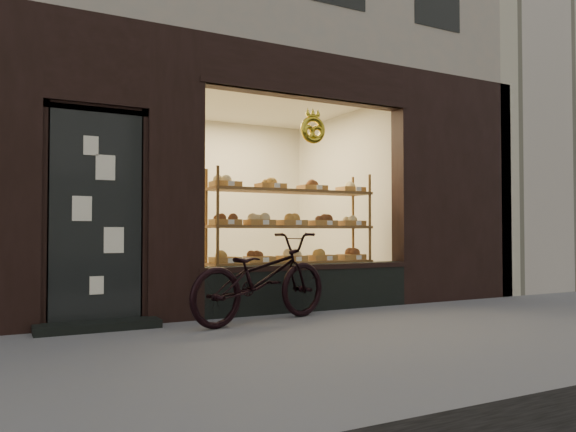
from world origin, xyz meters
TOP-DOWN VIEW (x-y plane):
  - ground at (0.00, 0.00)m, footprint 90.00×90.00m
  - neighbor_right at (9.60, 5.50)m, footprint 12.00×7.00m
  - display_shelf at (0.45, 2.55)m, footprint 2.20×0.45m
  - bicycle at (-0.43, 1.59)m, footprint 1.87×1.07m

SIDE VIEW (x-z plane):
  - ground at x=0.00m, z-range 0.00..0.00m
  - bicycle at x=-0.43m, z-range 0.00..0.93m
  - display_shelf at x=0.45m, z-range 0.01..1.71m
  - neighbor_right at x=9.60m, z-range 0.00..9.00m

